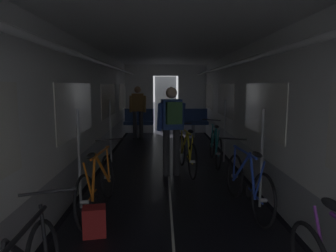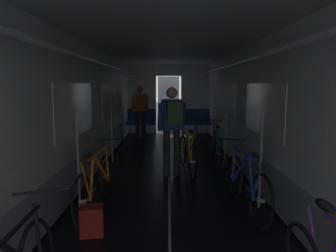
{
  "view_description": "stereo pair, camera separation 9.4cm",
  "coord_description": "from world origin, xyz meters",
  "px_view_note": "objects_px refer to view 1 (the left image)",
  "views": [
    {
      "loc": [
        -0.11,
        -2.09,
        1.72
      ],
      "look_at": [
        0.0,
        4.38,
        0.86
      ],
      "focal_mm": 32.99,
      "sensor_mm": 36.0,
      "label": 1
    },
    {
      "loc": [
        -0.02,
        -2.09,
        1.72
      ],
      "look_at": [
        0.0,
        4.38,
        0.86
      ],
      "focal_mm": 32.99,
      "sensor_mm": 36.0,
      "label": 2
    }
  ],
  "objects_px": {
    "bicycle_blue": "(247,183)",
    "bench_seat_far_left": "(139,120)",
    "bicycle_yellow_in_aisle": "(187,153)",
    "backpack_on_floor": "(94,221)",
    "person_standing_near_bench": "(138,109)",
    "bicycle_orange": "(98,185)",
    "person_cyclist_aisle": "(172,123)",
    "bench_seat_far_right": "(193,120)",
    "bicycle_teal": "(215,147)"
  },
  "relations": [
    {
      "from": "bench_seat_far_right",
      "to": "bicycle_teal",
      "type": "relative_size",
      "value": 0.58
    },
    {
      "from": "bicycle_yellow_in_aisle",
      "to": "bench_seat_far_left",
      "type": "bearing_deg",
      "value": 106.87
    },
    {
      "from": "bicycle_yellow_in_aisle",
      "to": "backpack_on_floor",
      "type": "height_order",
      "value": "bicycle_yellow_in_aisle"
    },
    {
      "from": "bicycle_orange",
      "to": "bicycle_teal",
      "type": "height_order",
      "value": "bicycle_orange"
    },
    {
      "from": "person_cyclist_aisle",
      "to": "bicycle_yellow_in_aisle",
      "type": "relative_size",
      "value": 1.0
    },
    {
      "from": "bicycle_orange",
      "to": "bicycle_blue",
      "type": "bearing_deg",
      "value": 0.62
    },
    {
      "from": "person_cyclist_aisle",
      "to": "person_standing_near_bench",
      "type": "distance_m",
      "value": 4.18
    },
    {
      "from": "backpack_on_floor",
      "to": "bicycle_blue",
      "type": "bearing_deg",
      "value": 19.62
    },
    {
      "from": "bench_seat_far_left",
      "to": "person_cyclist_aisle",
      "type": "relative_size",
      "value": 0.58
    },
    {
      "from": "person_cyclist_aisle",
      "to": "bicycle_yellow_in_aisle",
      "type": "bearing_deg",
      "value": 40.98
    },
    {
      "from": "bicycle_orange",
      "to": "bicycle_teal",
      "type": "xyz_separation_m",
      "value": [
        2.04,
        2.58,
        0.0
      ]
    },
    {
      "from": "person_cyclist_aisle",
      "to": "person_standing_near_bench",
      "type": "height_order",
      "value": "same"
    },
    {
      "from": "bench_seat_far_left",
      "to": "bicycle_yellow_in_aisle",
      "type": "bearing_deg",
      "value": -73.13
    },
    {
      "from": "bicycle_blue",
      "to": "bench_seat_far_left",
      "type": "bearing_deg",
      "value": 107.73
    },
    {
      "from": "bicycle_teal",
      "to": "backpack_on_floor",
      "type": "distance_m",
      "value": 3.79
    },
    {
      "from": "bench_seat_far_right",
      "to": "bicycle_blue",
      "type": "bearing_deg",
      "value": -88.61
    },
    {
      "from": "bench_seat_far_left",
      "to": "person_standing_near_bench",
      "type": "height_order",
      "value": "person_standing_near_bench"
    },
    {
      "from": "bench_seat_far_left",
      "to": "bench_seat_far_right",
      "type": "xyz_separation_m",
      "value": [
        1.8,
        0.0,
        0.0
      ]
    },
    {
      "from": "bench_seat_far_right",
      "to": "bicycle_orange",
      "type": "height_order",
      "value": "bench_seat_far_right"
    },
    {
      "from": "bicycle_teal",
      "to": "bicycle_yellow_in_aisle",
      "type": "xyz_separation_m",
      "value": [
        -0.68,
        -0.64,
        0.0
      ]
    },
    {
      "from": "bench_seat_far_right",
      "to": "person_standing_near_bench",
      "type": "relative_size",
      "value": 0.58
    },
    {
      "from": "bicycle_teal",
      "to": "person_standing_near_bench",
      "type": "xyz_separation_m",
      "value": [
        -1.94,
        3.16,
        0.59
      ]
    },
    {
      "from": "bicycle_yellow_in_aisle",
      "to": "person_standing_near_bench",
      "type": "bearing_deg",
      "value": 108.39
    },
    {
      "from": "person_cyclist_aisle",
      "to": "bicycle_teal",
      "type": "bearing_deg",
      "value": 42.61
    },
    {
      "from": "bicycle_yellow_in_aisle",
      "to": "bicycle_teal",
      "type": "bearing_deg",
      "value": 43.32
    },
    {
      "from": "person_standing_near_bench",
      "to": "person_cyclist_aisle",
      "type": "bearing_deg",
      "value": -76.75
    },
    {
      "from": "bicycle_orange",
      "to": "backpack_on_floor",
      "type": "distance_m",
      "value": 0.71
    },
    {
      "from": "bench_seat_far_left",
      "to": "backpack_on_floor",
      "type": "relative_size",
      "value": 2.89
    },
    {
      "from": "person_cyclist_aisle",
      "to": "person_standing_near_bench",
      "type": "relative_size",
      "value": 1.0
    },
    {
      "from": "bench_seat_far_left",
      "to": "person_standing_near_bench",
      "type": "distance_m",
      "value": 0.55
    },
    {
      "from": "bicycle_blue",
      "to": "person_cyclist_aisle",
      "type": "xyz_separation_m",
      "value": [
        -0.99,
        1.65,
        0.63
      ]
    },
    {
      "from": "bicycle_orange",
      "to": "bicycle_yellow_in_aisle",
      "type": "relative_size",
      "value": 1.01
    },
    {
      "from": "bicycle_orange",
      "to": "bench_seat_far_left",
      "type": "bearing_deg",
      "value": 89.11
    },
    {
      "from": "bicycle_orange",
      "to": "backpack_on_floor",
      "type": "height_order",
      "value": "bicycle_orange"
    },
    {
      "from": "bench_seat_far_right",
      "to": "bicycle_blue",
      "type": "height_order",
      "value": "bench_seat_far_right"
    },
    {
      "from": "bicycle_yellow_in_aisle",
      "to": "person_standing_near_bench",
      "type": "relative_size",
      "value": 1.0
    },
    {
      "from": "backpack_on_floor",
      "to": "bicycle_teal",
      "type": "bearing_deg",
      "value": 59.14
    },
    {
      "from": "bicycle_orange",
      "to": "person_standing_near_bench",
      "type": "xyz_separation_m",
      "value": [
        0.1,
        5.74,
        0.59
      ]
    },
    {
      "from": "bench_seat_far_right",
      "to": "bicycle_yellow_in_aisle",
      "type": "bearing_deg",
      "value": -97.28
    },
    {
      "from": "bench_seat_far_right",
      "to": "person_standing_near_bench",
      "type": "distance_m",
      "value": 1.88
    },
    {
      "from": "person_cyclist_aisle",
      "to": "person_standing_near_bench",
      "type": "bearing_deg",
      "value": 103.25
    },
    {
      "from": "bicycle_yellow_in_aisle",
      "to": "backpack_on_floor",
      "type": "relative_size",
      "value": 4.95
    },
    {
      "from": "bench_seat_far_right",
      "to": "person_standing_near_bench",
      "type": "height_order",
      "value": "person_standing_near_bench"
    },
    {
      "from": "bicycle_teal",
      "to": "bench_seat_far_right",
      "type": "bearing_deg",
      "value": 92.33
    },
    {
      "from": "bicycle_teal",
      "to": "person_standing_near_bench",
      "type": "relative_size",
      "value": 1.0
    },
    {
      "from": "bicycle_orange",
      "to": "backpack_on_floor",
      "type": "xyz_separation_m",
      "value": [
        0.1,
        -0.67,
        -0.21
      ]
    },
    {
      "from": "bench_seat_far_left",
      "to": "backpack_on_floor",
      "type": "bearing_deg",
      "value": -89.98
    },
    {
      "from": "bench_seat_far_left",
      "to": "backpack_on_floor",
      "type": "height_order",
      "value": "bench_seat_far_left"
    },
    {
      "from": "person_cyclist_aisle",
      "to": "backpack_on_floor",
      "type": "height_order",
      "value": "person_cyclist_aisle"
    },
    {
      "from": "bicycle_orange",
      "to": "bicycle_teal",
      "type": "bearing_deg",
      "value": 51.66
    }
  ]
}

